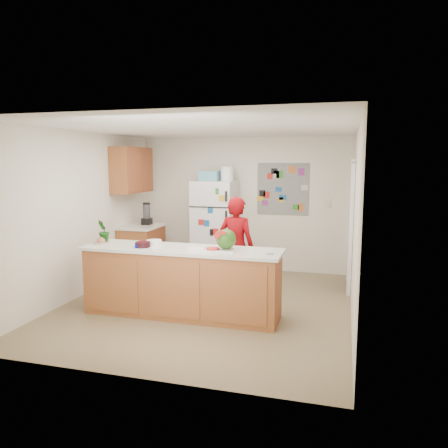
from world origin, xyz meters
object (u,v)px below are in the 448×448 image
(person, at_px, (236,247))
(watermelon, at_px, (226,239))
(cherry_bowl, at_px, (143,244))
(refrigerator, at_px, (215,227))

(person, distance_m, watermelon, 0.97)
(person, xyz_separation_m, cherry_bowl, (-1.03, -1.04, 0.18))
(person, bearing_deg, watermelon, 105.67)
(refrigerator, distance_m, cherry_bowl, 2.48)
(watermelon, bearing_deg, refrigerator, 110.06)
(refrigerator, xyz_separation_m, watermelon, (0.86, -2.35, 0.21))
(person, distance_m, cherry_bowl, 1.47)
(watermelon, relative_size, cherry_bowl, 1.30)
(cherry_bowl, bearing_deg, person, 45.31)
(cherry_bowl, bearing_deg, refrigerator, 83.88)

